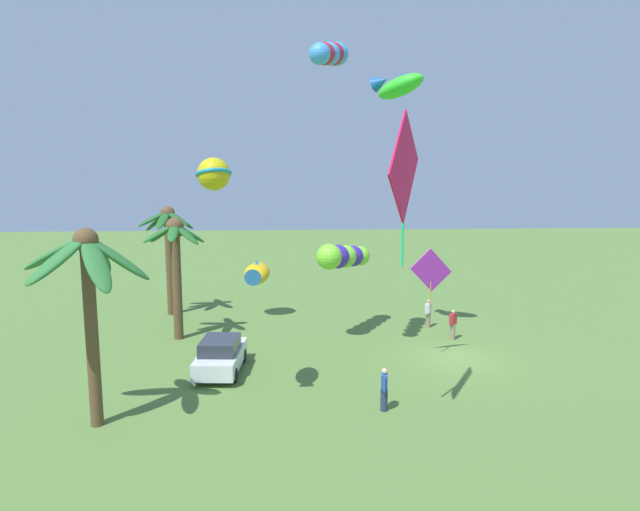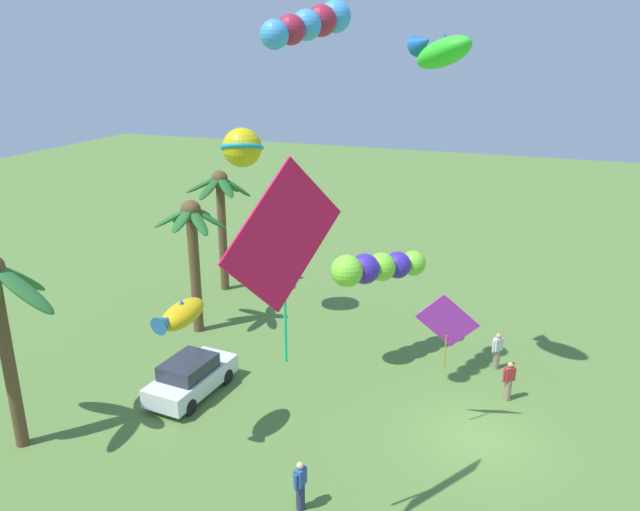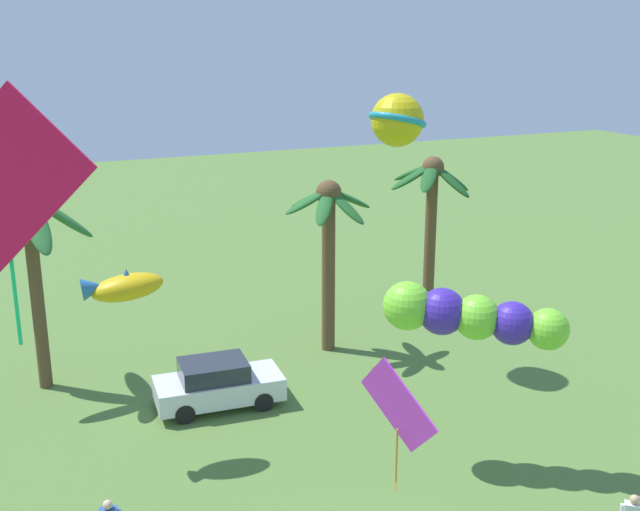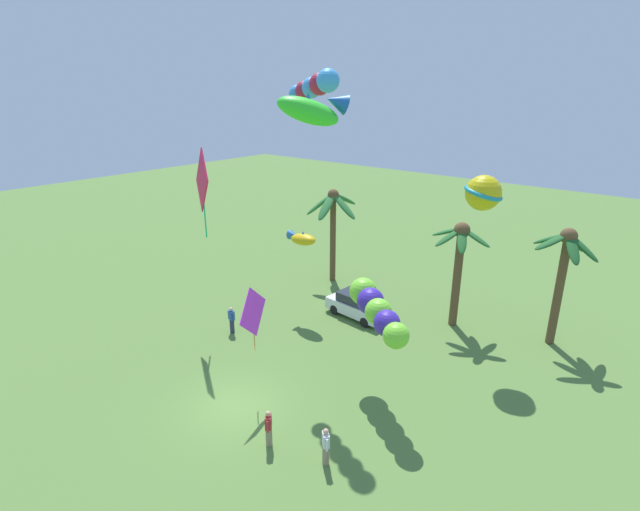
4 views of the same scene
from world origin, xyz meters
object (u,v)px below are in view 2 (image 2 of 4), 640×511
spectator_0 (509,381)px  kite_ball_4 (242,148)px  parked_car_0 (191,377)px  spectator_1 (300,485)px  kite_tube_0 (310,24)px  palm_tree_1 (192,238)px  spectator_2 (497,351)px  kite_fish_2 (441,51)px  palm_tree_0 (220,203)px  kite_fish_5 (180,315)px  kite_tube_3 (377,267)px  kite_diamond_6 (284,239)px  kite_diamond_1 (447,322)px

spectator_0 → kite_ball_4: size_ratio=0.64×
parked_car_0 → spectator_1: 7.63m
spectator_1 → kite_tube_0: size_ratio=0.45×
palm_tree_1 → spectator_0: 14.66m
spectator_2 → kite_fish_2: bearing=137.1°
palm_tree_0 → parked_car_0: palm_tree_0 is taller
parked_car_0 → kite_fish_5: 5.33m
palm_tree_0 → palm_tree_1: bearing=-164.4°
kite_tube_0 → kite_tube_3: 10.21m
spectator_0 → kite_tube_0: (-3.26, 6.66, 12.54)m
palm_tree_0 → parked_car_0: 11.64m
palm_tree_0 → palm_tree_1: (-5.07, -1.41, -0.30)m
spectator_1 → kite_diamond_6: 7.92m
parked_car_0 → kite_fish_2: 14.78m
kite_tube_3 → parked_car_0: bearing=130.8°
spectator_2 → kite_tube_0: bearing=133.0°
spectator_0 → spectator_1: bearing=148.1°
spectator_1 → kite_fish_5: bearing=73.3°
palm_tree_1 → spectator_2: size_ratio=3.96×
palm_tree_0 → kite_diamond_1: 16.29m
palm_tree_0 → kite_fish_5: (-13.02, -5.89, -0.00)m
kite_diamond_6 → parked_car_0: bearing=49.1°
spectator_0 → spectator_1: 9.63m
kite_tube_0 → kite_fish_5: (-3.54, 2.99, -8.51)m
kite_tube_3 → kite_ball_4: 8.13m
spectator_2 → kite_tube_3: 6.09m
kite_tube_0 → kite_ball_4: kite_tube_0 is taller
spectator_1 → spectator_2: (10.51, -4.44, 0.00)m
spectator_1 → kite_diamond_1: size_ratio=0.54×
palm_tree_1 → spectator_1: bearing=-135.9°
spectator_0 → kite_fish_5: kite_fish_5 is taller
palm_tree_1 → kite_fish_5: 9.13m
kite_fish_5 → parked_car_0: bearing=30.7°
spectator_1 → kite_fish_5: (1.37, 4.55, 4.03)m
palm_tree_1 → kite_tube_3: 8.58m
kite_fish_5 → spectator_1: bearing=-106.7°
kite_diamond_1 → kite_fish_5: (-3.95, 7.62, 0.71)m
spectator_0 → spectator_2: size_ratio=1.00×
kite_tube_0 → kite_diamond_6: bearing=-163.9°
kite_fish_2 → kite_ball_4: 10.48m
parked_car_0 → kite_ball_4: 10.22m
kite_diamond_6 → kite_fish_5: bearing=60.3°
palm_tree_0 → palm_tree_1: size_ratio=1.05×
kite_fish_2 → kite_tube_3: bearing=55.5°
parked_car_0 → spectator_2: 12.40m
kite_diamond_6 → palm_tree_1: bearing=41.0°
palm_tree_0 → kite_fish_2: (-6.63, -12.32, 7.73)m
kite_tube_3 → kite_ball_4: size_ratio=1.67×
spectator_0 → kite_diamond_6: kite_diamond_6 is taller
palm_tree_1 → kite_tube_0: 12.36m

